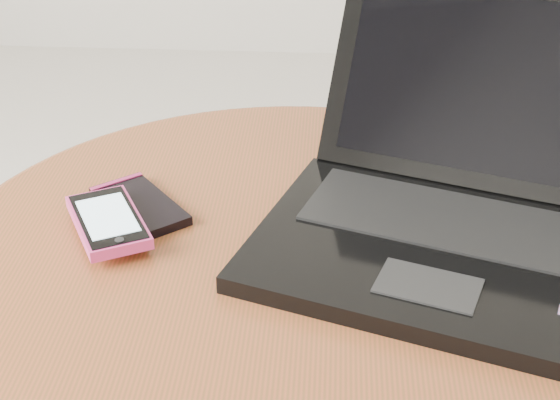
{
  "coord_description": "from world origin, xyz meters",
  "views": [
    {
      "loc": [
        0.02,
        -0.63,
        1.0
      ],
      "look_at": [
        -0.02,
        0.02,
        0.61
      ],
      "focal_mm": 54.66,
      "sensor_mm": 36.0,
      "label": 1
    }
  ],
  "objects": [
    {
      "name": "table",
      "position": [
        -0.01,
        0.02,
        0.43
      ],
      "size": [
        0.7,
        0.7,
        0.55
      ],
      "color": "#523014",
      "rests_on": "ground"
    },
    {
      "name": "laptop",
      "position": [
        0.14,
        0.06,
        0.59
      ],
      "size": [
        0.43,
        0.43,
        0.2
      ],
      "color": "black",
      "rests_on": "table"
    },
    {
      "name": "phone_black",
      "position": [
        -0.17,
        0.09,
        0.56
      ],
      "size": [
        0.11,
        0.12,
        0.01
      ],
      "color": "black",
      "rests_on": "table"
    },
    {
      "name": "phone_pink",
      "position": [
        -0.19,
        0.04,
        0.57
      ],
      "size": [
        0.1,
        0.12,
        0.01
      ],
      "color": "#D33679",
      "rests_on": "phone_black"
    }
  ]
}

